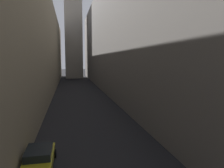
# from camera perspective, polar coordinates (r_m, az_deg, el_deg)

# --- Properties ---
(ground_plane) EXTENTS (264.00, 264.00, 0.00)m
(ground_plane) POSITION_cam_1_polar(r_m,az_deg,el_deg) (45.32, -8.64, -2.94)
(ground_plane) COLOR black
(building_block_left) EXTENTS (12.55, 108.00, 20.71)m
(building_block_left) POSITION_cam_1_polar(r_m,az_deg,el_deg) (47.70, -23.47, 9.56)
(building_block_left) COLOR gray
(building_block_left) RESTS_ON ground
(building_block_right) EXTENTS (13.35, 108.00, 25.64)m
(building_block_right) POSITION_cam_1_polar(r_m,az_deg,el_deg) (49.15, 5.65, 12.83)
(building_block_right) COLOR slate
(building_block_right) RESTS_ON ground
(clock_tower) EXTENTS (7.66, 7.66, 53.71)m
(clock_tower) POSITION_cam_1_polar(r_m,az_deg,el_deg) (91.15, -10.56, 19.42)
(clock_tower) COLOR #9E9384
(clock_tower) RESTS_ON ground
(parked_car_left_third) EXTENTS (2.06, 4.30, 1.43)m
(parked_car_left_third) POSITION_cam_1_polar(r_m,az_deg,el_deg) (15.91, -19.14, -18.45)
(parked_car_left_third) COLOR #A59919
(parked_car_left_third) RESTS_ON ground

